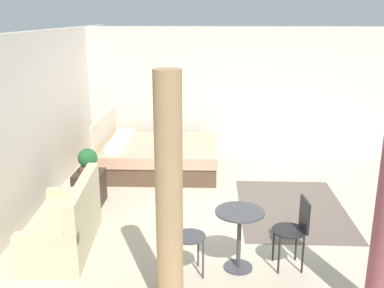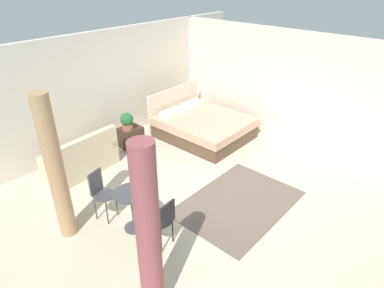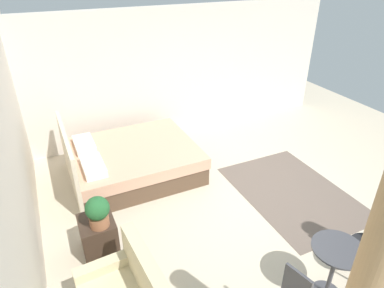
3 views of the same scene
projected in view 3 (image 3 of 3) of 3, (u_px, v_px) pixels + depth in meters
The scene contains 9 objects.
ground_plane at pixel (259, 198), 5.54m from camera, with size 8.75×9.70×0.02m, color beige.
wall_back at pixel (13, 181), 3.66m from camera, with size 8.75×0.12×2.66m, color silver.
wall_right at pixel (187, 71), 7.17m from camera, with size 0.12×6.70×2.66m, color silver.
area_rug at pixel (292, 192), 5.67m from camera, with size 2.29×1.61×0.01m, color #66564C.
bed at pixel (130, 161), 6.00m from camera, with size 1.85×2.18×1.08m.
nightstand at pixel (99, 236), 4.41m from camera, with size 0.49×0.44×0.52m.
potted_plant at pixel (98, 211), 4.11m from camera, with size 0.30×0.30×0.42m.
balcony_table at pixel (334, 263), 3.72m from camera, with size 0.57×0.57×0.73m.
cafe_chair_near_couch at pixel (373, 239), 4.00m from camera, with size 0.43×0.43×0.86m.
Camera 3 is at (-3.54, 2.86, 3.45)m, focal length 31.63 mm.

